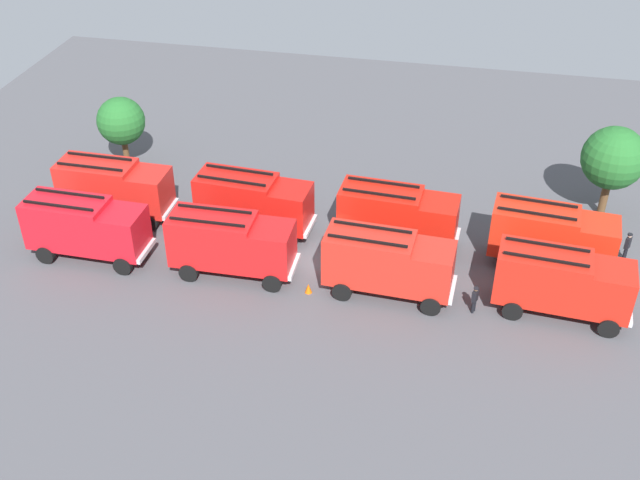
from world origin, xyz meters
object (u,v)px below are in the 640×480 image
tree_0 (121,121)px  fire_truck_7 (552,235)px  fire_truck_0 (86,226)px  fire_truck_6 (397,214)px  fire_truck_3 (562,281)px  fire_truck_5 (253,201)px  fire_truck_1 (231,242)px  fire_truck_2 (388,262)px  tree_1 (614,158)px  traffic_cone_2 (99,191)px  fire_truck_4 (114,186)px  firefighter_0 (475,298)px  firefighter_1 (627,245)px  traffic_cone_0 (308,288)px  traffic_cone_1 (540,242)px

tree_0 → fire_truck_7: bearing=-12.1°
fire_truck_0 → fire_truck_6: bearing=16.9°
fire_truck_3 → fire_truck_5: bearing=171.2°
fire_truck_0 → fire_truck_1: size_ratio=1.00×
fire_truck_3 → tree_0: (-29.39, 10.56, 1.31)m
fire_truck_2 → tree_1: bearing=44.5°
fire_truck_0 → traffic_cone_2: 7.33m
fire_truck_4 → firefighter_0: (22.86, -5.06, -1.25)m
fire_truck_4 → traffic_cone_2: fire_truck_4 is taller
fire_truck_1 → tree_0: 15.59m
fire_truck_3 → tree_0: bearing=164.9°
fire_truck_6 → fire_truck_7: same height
firefighter_1 → tree_0: bearing=21.2°
fire_truck_6 → traffic_cone_0: 7.32m
fire_truck_2 → traffic_cone_0: (-4.27, -0.85, -1.86)m
fire_truck_0 → traffic_cone_2: bearing=112.6°
tree_0 → fire_truck_2: bearing=-28.1°
fire_truck_4 → traffic_cone_0: fire_truck_4 is taller
traffic_cone_1 → tree_1: bearing=48.5°
traffic_cone_0 → traffic_cone_2: size_ratio=0.81×
fire_truck_6 → fire_truck_0: bearing=-160.9°
traffic_cone_0 → fire_truck_5: bearing=130.8°
fire_truck_7 → fire_truck_5: bearing=-174.8°
traffic_cone_2 → fire_truck_6: bearing=-4.5°
fire_truck_0 → fire_truck_4: bearing=94.5°
fire_truck_1 → fire_truck_3: 18.17m
fire_truck_5 → firefighter_1: fire_truck_5 is taller
fire_truck_6 → tree_1: tree_1 is taller
fire_truck_1 → fire_truck_7: (17.79, 4.54, 0.00)m
tree_0 → traffic_cone_2: (-0.18, -4.30, -3.10)m
fire_truck_0 → fire_truck_3: (26.96, 0.35, 0.00)m
fire_truck_6 → tree_0: bearing=166.8°
fire_truck_7 → tree_1: bearing=66.1°
fire_truck_1 → fire_truck_2: 8.94m
fire_truck_2 → traffic_cone_1: size_ratio=12.98×
firefighter_1 → fire_truck_4: bearing=32.2°
fire_truck_3 → fire_truck_5: size_ratio=1.00×
fire_truck_6 → firefighter_1: bearing=8.4°
firefighter_0 → traffic_cone_0: (-9.11, -0.22, -0.62)m
fire_truck_0 → fire_truck_4: same height
firefighter_0 → traffic_cone_1: firefighter_0 is taller
firefighter_0 → firefighter_1: 10.87m
fire_truck_5 → traffic_cone_1: (17.45, 2.02, -1.87)m
fire_truck_0 → fire_truck_5: bearing=29.1°
firefighter_0 → traffic_cone_2: firefighter_0 is taller
fire_truck_5 → fire_truck_6: bearing=5.7°
fire_truck_7 → traffic_cone_2: bearing=-178.6°
fire_truck_7 → tree_0: size_ratio=1.44×
firefighter_1 → traffic_cone_0: (-17.64, -6.96, -0.75)m
fire_truck_2 → traffic_cone_0: size_ratio=12.65×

